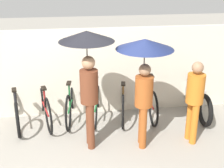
{
  "coord_description": "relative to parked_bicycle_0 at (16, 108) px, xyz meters",
  "views": [
    {
      "loc": [
        -0.23,
        -4.43,
        3.23
      ],
      "look_at": [
        0.53,
        1.12,
        1.0
      ],
      "focal_mm": 50.0,
      "sensor_mm": 36.0,
      "label": 1
    }
  ],
  "objects": [
    {
      "name": "parked_bicycle_0",
      "position": [
        0.0,
        0.0,
        0.0
      ],
      "size": [
        0.51,
        1.76,
        1.02
      ],
      "rotation": [
        0.0,
        0.0,
        1.76
      ],
      "color": "black",
      "rests_on": "ground"
    },
    {
      "name": "parked_bicycle_5",
      "position": [
        2.83,
        0.06,
        0.03
      ],
      "size": [
        0.44,
        1.8,
        1.06
      ],
      "rotation": [
        0.0,
        0.0,
        1.54
      ],
      "color": "black",
      "rests_on": "ground"
    },
    {
      "name": "pedestrian_trailing",
      "position": [
        3.38,
        -1.14,
        0.55
      ],
      "size": [
        0.32,
        0.32,
        1.58
      ],
      "rotation": [
        0.0,
        0.0,
        0.11
      ],
      "color": "#C66B1E",
      "rests_on": "ground"
    },
    {
      "name": "pedestrian_leading",
      "position": [
        1.46,
        -0.96,
        1.28
      ],
      "size": [
        0.96,
        0.96,
        2.14
      ],
      "rotation": [
        0.0,
        0.0,
        0.07
      ],
      "color": "brown",
      "rests_on": "ground"
    },
    {
      "name": "parked_bicycle_3",
      "position": [
        1.7,
        0.08,
        0.03
      ],
      "size": [
        0.49,
        1.72,
        1.04
      ],
      "rotation": [
        0.0,
        0.0,
        1.39
      ],
      "color": "black",
      "rests_on": "ground"
    },
    {
      "name": "ground_plane",
      "position": [
        1.42,
        -1.64,
        -0.37
      ],
      "size": [
        30.0,
        30.0,
        0.0
      ],
      "primitive_type": "plane",
      "color": "gray"
    },
    {
      "name": "pedestrian_center",
      "position": [
        2.43,
        -1.07,
        1.2
      ],
      "size": [
        1.01,
        1.01,
        1.99
      ],
      "rotation": [
        0.0,
        0.0,
        -0.12
      ],
      "color": "#9E4C1E",
      "rests_on": "ground"
    },
    {
      "name": "parked_bicycle_4",
      "position": [
        2.27,
        0.06,
        0.01
      ],
      "size": [
        0.48,
        1.76,
        1.1
      ],
      "rotation": [
        0.0,
        0.0,
        1.4
      ],
      "color": "black",
      "rests_on": "ground"
    },
    {
      "name": "parked_bicycle_2",
      "position": [
        1.13,
        0.09,
        0.02
      ],
      "size": [
        0.44,
        1.73,
        1.01
      ],
      "rotation": [
        0.0,
        0.0,
        1.45
      ],
      "color": "black",
      "rests_on": "ground"
    },
    {
      "name": "motorcycle",
      "position": [
        3.89,
        0.04,
        0.03
      ],
      "size": [
        0.58,
        1.97,
        0.91
      ],
      "rotation": [
        0.0,
        0.0,
        1.54
      ],
      "color": "black",
      "rests_on": "ground"
    },
    {
      "name": "back_wall",
      "position": [
        1.42,
        0.37,
        0.59
      ],
      "size": [
        11.88,
        0.12,
        1.91
      ],
      "color": "beige",
      "rests_on": "ground"
    },
    {
      "name": "parked_bicycle_1",
      "position": [
        0.56,
        0.04,
        0.02
      ],
      "size": [
        0.56,
        1.78,
        1.1
      ],
      "rotation": [
        0.0,
        0.0,
        1.79
      ],
      "color": "black",
      "rests_on": "ground"
    }
  ]
}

